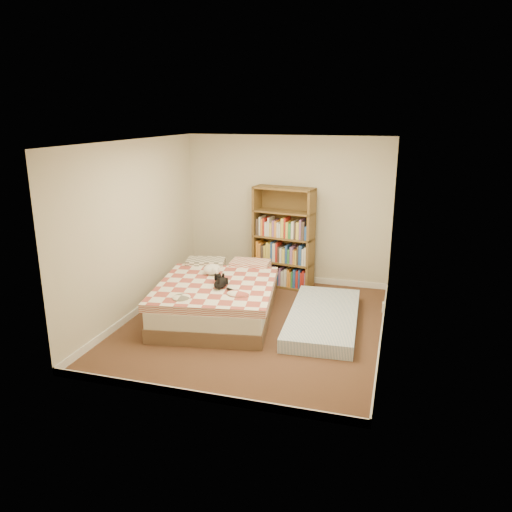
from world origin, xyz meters
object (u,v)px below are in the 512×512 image
(floor_mattress, at_px, (323,318))
(black_cat, at_px, (222,282))
(bed, at_px, (219,296))
(bookshelf, at_px, (283,251))
(white_dog, at_px, (212,269))

(floor_mattress, distance_m, black_cat, 1.50)
(bed, bearing_deg, floor_mattress, -7.62)
(bookshelf, bearing_deg, bed, -102.65)
(bookshelf, height_order, black_cat, bookshelf)
(floor_mattress, height_order, black_cat, black_cat)
(bed, relative_size, black_cat, 3.90)
(floor_mattress, bearing_deg, black_cat, -170.47)
(bookshelf, relative_size, floor_mattress, 0.83)
(black_cat, bearing_deg, white_dog, 91.61)
(floor_mattress, bearing_deg, bed, 178.48)
(bed, height_order, bookshelf, bookshelf)
(bed, distance_m, white_dog, 0.43)
(bed, relative_size, floor_mattress, 1.18)
(floor_mattress, bearing_deg, white_dog, 171.24)
(bed, bearing_deg, black_cat, -70.02)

